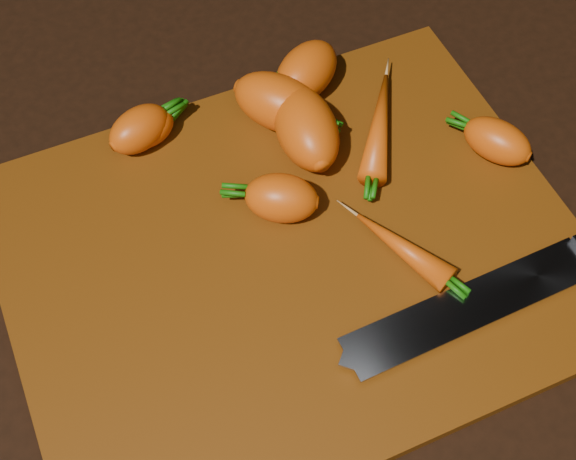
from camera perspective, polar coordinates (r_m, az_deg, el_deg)
name	(u,v)px	position (r m, az deg, el deg)	size (l,w,h in m)	color
ground	(292,259)	(0.73, 0.32, -2.11)	(2.00, 2.00, 0.01)	black
cutting_board	(293,253)	(0.72, 0.32, -1.66)	(0.50, 0.40, 0.01)	#562907
carrot_0	(139,129)	(0.78, -10.52, 7.07)	(0.06, 0.04, 0.04)	#CE4C0B
carrot_1	(281,198)	(0.71, -0.47, 2.28)	(0.07, 0.04, 0.04)	#CE4C0B
carrot_2	(279,103)	(0.78, -0.64, 9.03)	(0.09, 0.05, 0.05)	#CE4C0B
carrot_3	(306,128)	(0.76, 1.31, 7.25)	(0.10, 0.06, 0.06)	#CE4C0B
carrot_4	(306,72)	(0.81, 1.31, 11.20)	(0.08, 0.05, 0.05)	#CE4C0B
carrot_5	(151,128)	(0.78, -9.70, 7.13)	(0.05, 0.03, 0.03)	#CE4C0B
carrot_6	(497,141)	(0.78, 14.66, 6.14)	(0.07, 0.04, 0.04)	#CE4C0B
carrot_7	(379,125)	(0.78, 6.52, 7.42)	(0.13, 0.03, 0.03)	#CE4C0B
carrot_8	(402,247)	(0.70, 8.12, -1.23)	(0.10, 0.03, 0.03)	#CE4C0B
knife	(493,296)	(0.70, 14.39, -4.57)	(0.37, 0.05, 0.02)	gray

